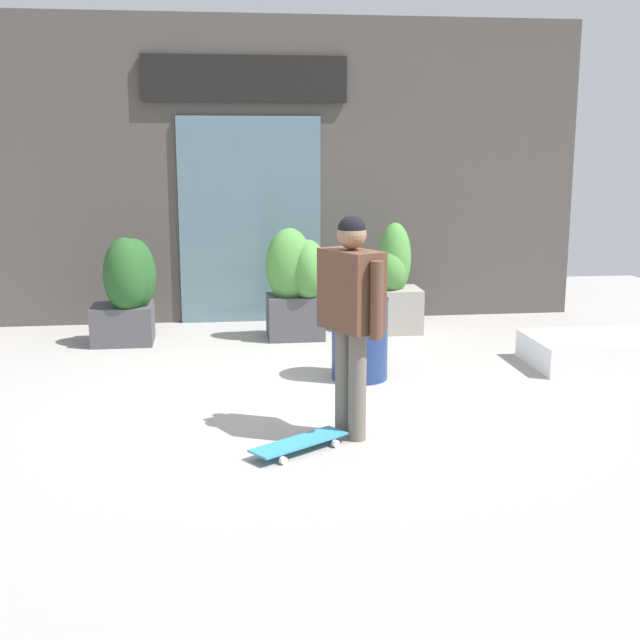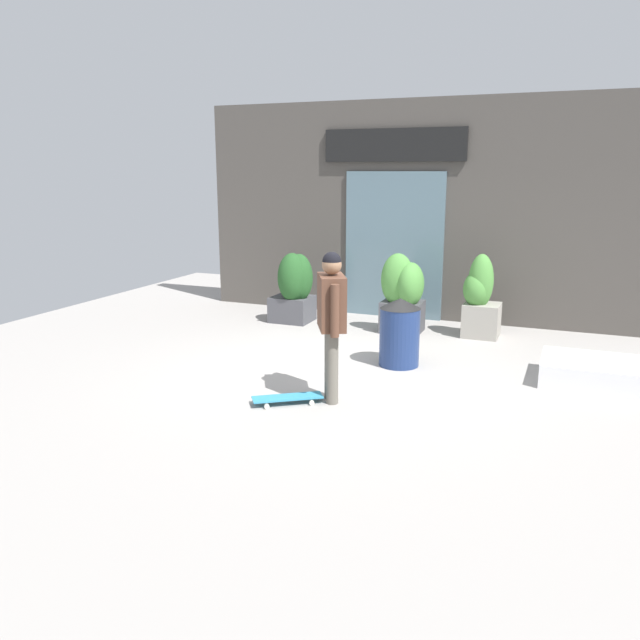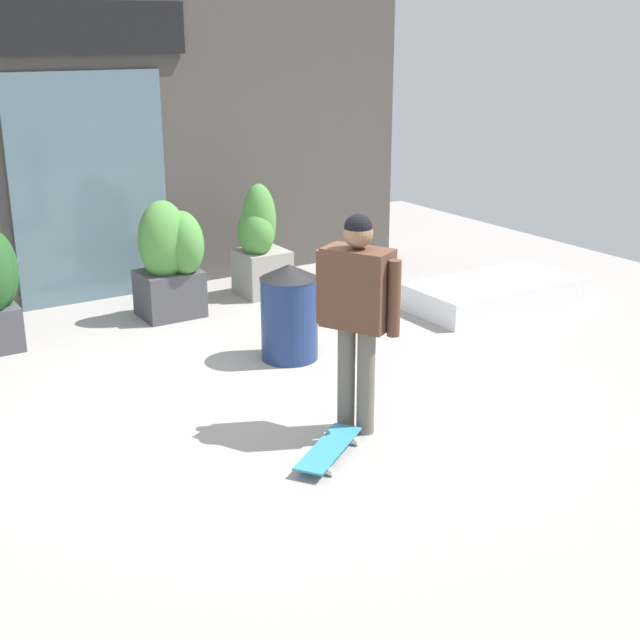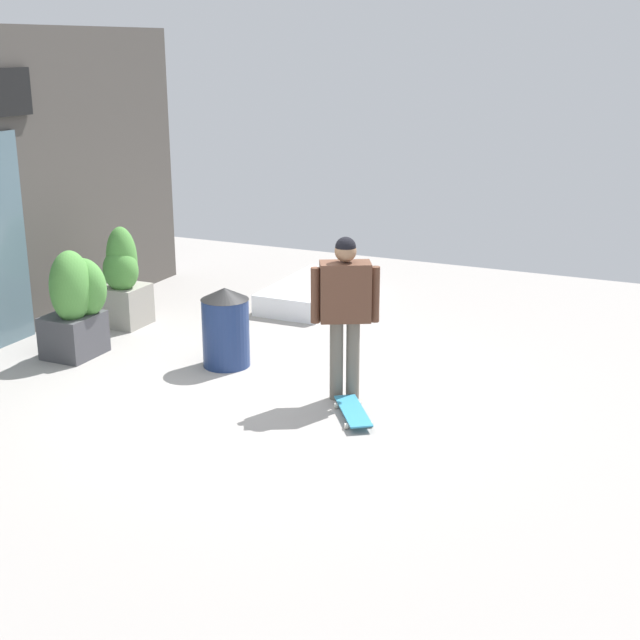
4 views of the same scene
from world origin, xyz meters
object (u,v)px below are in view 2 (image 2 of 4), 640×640
Objects in this scene: skateboard at (288,398)px; trash_bin at (400,332)px; planter_box_right at (294,288)px; planter_box_mid at (480,299)px; planter_box_left at (403,293)px; skateboarder at (332,311)px.

trash_bin is (0.74, 1.78, 0.38)m from skateboard.
planter_box_mid reaches higher than planter_box_right.
planter_box_mid is at bearing 10.03° from planter_box_left.
skateboarder is 3.57m from planter_box_mid.
skateboard is 0.64× the size of planter_box_right.
skateboarder reaches higher than trash_bin.
trash_bin is (0.34, 1.52, -0.55)m from skateboarder.
skateboarder is at bearing -88.87° from planter_box_left.
skateboard is 3.76m from planter_box_right.
skateboard is at bearing -95.63° from planter_box_left.
planter_box_mid is at bearing 68.85° from trash_bin.
planter_box_right is at bearing -179.46° from planter_box_left.
skateboard is 3.95m from planter_box_mid.
planter_box_right is 2.93m from planter_box_mid.
trash_bin is at bearing -147.33° from skateboard.
planter_box_left is 1.40× the size of trash_bin.
planter_box_left is at bearing -130.44° from skateboard.
planter_box_right is (-1.46, 3.42, 0.51)m from skateboard.
planter_box_right reaches higher than skateboard.
trash_bin is at bearing -111.15° from planter_box_mid.
trash_bin is at bearing -36.68° from planter_box_right.
planter_box_mid is at bearing -135.08° from skateboarder.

